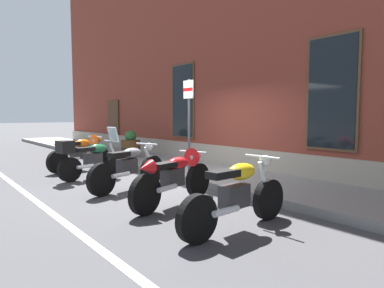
% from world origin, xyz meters
% --- Properties ---
extents(ground_plane, '(140.00, 140.00, 0.00)m').
position_xyz_m(ground_plane, '(0.00, 0.00, 0.00)').
color(ground_plane, '#38383A').
extents(sidewalk, '(32.95, 2.24, 0.16)m').
position_xyz_m(sidewalk, '(0.00, 1.12, 0.08)').
color(sidewalk, slate).
rests_on(sidewalk, ground_plane).
extents(lane_stripe, '(32.95, 0.12, 0.01)m').
position_xyz_m(lane_stripe, '(0.00, -3.20, 0.00)').
color(lane_stripe, silver).
rests_on(lane_stripe, ground_plane).
extents(brick_pub_facade, '(26.95, 7.07, 9.72)m').
position_xyz_m(brick_pub_facade, '(0.00, 5.72, 4.85)').
color(brick_pub_facade, brown).
rests_on(brick_pub_facade, ground_plane).
extents(motorcycle_orange_sport, '(0.85, 2.08, 1.04)m').
position_xyz_m(motorcycle_orange_sport, '(-3.21, -1.14, 0.56)').
color(motorcycle_orange_sport, black).
rests_on(motorcycle_orange_sport, ground_plane).
extents(motorcycle_green_touring, '(0.77, 2.00, 1.30)m').
position_xyz_m(motorcycle_green_touring, '(-1.69, -1.49, 0.54)').
color(motorcycle_green_touring, black).
rests_on(motorcycle_green_touring, ground_plane).
extents(motorcycle_grey_naked, '(0.85, 2.13, 0.98)m').
position_xyz_m(motorcycle_grey_naked, '(0.05, -1.32, 0.49)').
color(motorcycle_grey_naked, black).
rests_on(motorcycle_grey_naked, ground_plane).
extents(motorcycle_red_sport, '(0.83, 2.14, 0.99)m').
position_xyz_m(motorcycle_red_sport, '(1.68, -1.23, 0.55)').
color(motorcycle_red_sport, black).
rests_on(motorcycle_red_sport, ground_plane).
extents(motorcycle_yellow_naked, '(0.62, 2.14, 1.02)m').
position_xyz_m(motorcycle_yellow_naked, '(3.35, -1.38, 0.50)').
color(motorcycle_yellow_naked, black).
rests_on(motorcycle_yellow_naked, ground_plane).
extents(parking_sign, '(0.36, 0.07, 2.34)m').
position_xyz_m(parking_sign, '(-0.02, 0.38, 1.68)').
color(parking_sign, '#4C4C51').
rests_on(parking_sign, sidewalk).
extents(barrel_planter, '(0.71, 0.71, 0.91)m').
position_xyz_m(barrel_planter, '(-4.16, 0.98, 0.52)').
color(barrel_planter, brown).
rests_on(barrel_planter, sidewalk).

